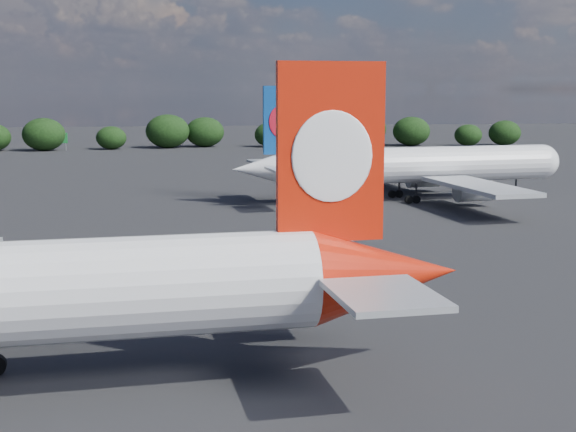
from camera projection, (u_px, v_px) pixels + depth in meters
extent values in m
plane|color=black|center=(89.00, 223.00, 93.60)|extent=(500.00, 500.00, 0.00)
cone|color=red|center=(385.00, 274.00, 44.58)|extent=(8.86, 5.87, 5.34)
cube|color=red|center=(331.00, 152.00, 42.82)|extent=(5.89, 0.91, 9.61)
ellipsoid|color=white|center=(332.00, 156.00, 42.54)|extent=(4.49, 0.50, 4.91)
ellipsoid|color=white|center=(329.00, 155.00, 43.16)|extent=(4.49, 0.50, 4.91)
cube|color=#A4A7AC|center=(384.00, 295.00, 38.40)|extent=(5.20, 6.70, 0.32)
cube|color=#A4A7AC|center=(321.00, 248.00, 49.72)|extent=(5.20, 6.70, 0.32)
cylinder|color=white|center=(421.00, 165.00, 112.55)|extent=(38.41, 8.93, 5.01)
sphere|color=white|center=(541.00, 162.00, 117.40)|extent=(5.51, 5.51, 5.01)
cone|color=white|center=(262.00, 169.00, 106.69)|extent=(8.50, 5.82, 5.01)
cube|color=navy|center=(283.00, 120.00, 106.45)|extent=(5.54, 1.07, 9.02)
ellipsoid|color=red|center=(284.00, 122.00, 106.19)|extent=(4.21, 0.64, 4.61)
ellipsoid|color=red|center=(283.00, 121.00, 106.76)|extent=(4.21, 0.64, 4.61)
cube|color=#A4A7AC|center=(287.00, 169.00, 101.87)|extent=(5.11, 6.45, 0.30)
cube|color=#A4A7AC|center=(267.00, 162.00, 112.40)|extent=(5.11, 6.45, 0.30)
cube|color=#A4A7AC|center=(479.00, 186.00, 100.88)|extent=(8.56, 20.62, 0.55)
cube|color=#A4A7AC|center=(398.00, 167.00, 125.75)|extent=(8.56, 20.62, 0.55)
cylinder|color=#A4A7AC|center=(474.00, 191.00, 106.37)|extent=(5.27, 3.21, 2.71)
cube|color=#A4A7AC|center=(474.00, 186.00, 106.26)|extent=(2.23, 0.53, 1.20)
cylinder|color=#A4A7AC|center=(423.00, 178.00, 121.68)|extent=(5.27, 3.21, 2.71)
cube|color=#A4A7AC|center=(423.00, 174.00, 121.57)|extent=(2.23, 0.53, 1.20)
cylinder|color=black|center=(416.00, 193.00, 109.72)|extent=(0.31, 0.31, 2.51)
cylinder|color=black|center=(416.00, 199.00, 109.87)|extent=(1.14, 0.56, 1.10)
cylinder|color=black|center=(409.00, 200.00, 109.59)|extent=(1.14, 0.56, 1.10)
cylinder|color=black|center=(399.00, 187.00, 115.46)|extent=(0.31, 0.31, 2.51)
cylinder|color=black|center=(399.00, 194.00, 115.61)|extent=(1.14, 0.56, 1.10)
cylinder|color=black|center=(392.00, 194.00, 115.33)|extent=(1.14, 0.56, 1.10)
cylinder|color=black|center=(516.00, 186.00, 116.94)|extent=(0.26, 0.26, 2.51)
cylinder|color=black|center=(516.00, 193.00, 117.09)|extent=(0.93, 0.44, 0.90)
cube|color=#135F25|center=(55.00, 138.00, 203.49)|extent=(6.00, 0.30, 2.60)
cylinder|color=gray|center=(46.00, 147.00, 203.45)|extent=(0.20, 0.20, 2.00)
cylinder|color=gray|center=(66.00, 147.00, 204.22)|extent=(0.20, 0.20, 2.00)
cube|color=yellow|center=(174.00, 133.00, 213.84)|extent=(5.00, 0.30, 3.00)
cylinder|color=gray|center=(174.00, 143.00, 214.27)|extent=(0.30, 0.30, 2.50)
ellipsoid|color=black|center=(44.00, 134.00, 202.92)|extent=(10.81, 9.14, 8.31)
ellipsoid|color=black|center=(111.00, 138.00, 207.79)|extent=(7.79, 6.59, 5.99)
ellipsoid|color=black|center=(168.00, 131.00, 212.63)|extent=(11.56, 9.79, 8.90)
ellipsoid|color=black|center=(205.00, 132.00, 216.64)|extent=(10.44, 8.83, 8.03)
ellipsoid|color=black|center=(270.00, 135.00, 216.43)|extent=(8.68, 7.35, 6.68)
ellipsoid|color=black|center=(304.00, 131.00, 220.02)|extent=(10.66, 9.02, 8.20)
ellipsoid|color=black|center=(365.00, 129.00, 222.61)|extent=(11.94, 10.11, 9.19)
ellipsoid|color=black|center=(411.00, 131.00, 221.18)|extent=(10.39, 8.79, 7.99)
ellipsoid|color=black|center=(468.00, 135.00, 220.57)|extent=(7.70, 6.52, 5.92)
ellipsoid|color=black|center=(505.00, 133.00, 222.22)|extent=(9.04, 7.65, 6.96)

